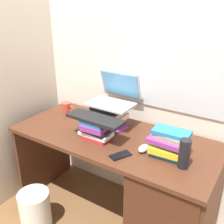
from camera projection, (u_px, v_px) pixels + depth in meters
The scene contains 14 objects.
ground_plane at pixel (113, 214), 2.23m from camera, with size 6.00×6.00×0.00m, color brown.
wall_back at pixel (140, 51), 2.00m from camera, with size 6.00×0.06×2.60m.
wall_left at pixel (20, 47), 2.16m from camera, with size 0.05×6.00×2.60m, color beige.
desk at pixel (158, 194), 1.85m from camera, with size 1.52×0.67×0.74m.
book_stack_tall at pixel (110, 116), 2.04m from camera, with size 0.26×0.20×0.18m.
book_stack_keyboard_riser at pixel (96, 130), 1.87m from camera, with size 0.23×0.16×0.15m.
book_stack_side at pixel (169, 143), 1.67m from camera, with size 0.25×0.20×0.18m.
laptop at pixel (115, 96), 2.03m from camera, with size 0.34×0.30×0.23m.
keyboard at pixel (95, 119), 1.83m from camera, with size 0.42×0.14×0.02m, color black.
computer_mouse at pixel (144, 148), 1.74m from camera, with size 0.06×0.10×0.04m, color #A5A8AD.
mug at pixel (66, 108), 2.30m from camera, with size 0.12×0.08×0.10m.
water_bottle at pixel (184, 154), 1.54m from camera, with size 0.07×0.07×0.18m, color black.
cell_phone at pixel (120, 155), 1.68m from camera, with size 0.07×0.14×0.01m, color black.
wastebasket at pixel (35, 209), 2.06m from camera, with size 0.24×0.24×0.31m, color silver.
Camera 1 is at (0.92, -1.44, 1.67)m, focal length 42.54 mm.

